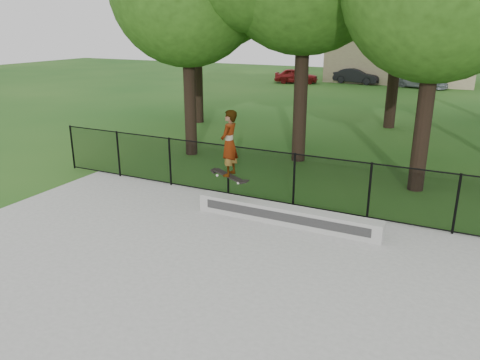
{
  "coord_description": "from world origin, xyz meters",
  "views": [
    {
      "loc": [
        3.99,
        -5.4,
        4.76
      ],
      "look_at": [
        -0.77,
        4.2,
        1.2
      ],
      "focal_mm": 35.0,
      "sensor_mm": 36.0,
      "label": 1
    }
  ],
  "objects": [
    {
      "name": "car_a",
      "position": [
        -9.83,
        33.29,
        0.63
      ],
      "size": [
        3.92,
        2.41,
        1.25
      ],
      "primitive_type": "imported",
      "rotation": [
        0.0,
        0.0,
        1.84
      ],
      "color": "maroon",
      "rests_on": "ground"
    },
    {
      "name": "skater_airborne",
      "position": [
        -1.29,
        4.63,
        1.93
      ],
      "size": [
        0.81,
        0.63,
        1.87
      ],
      "color": "black",
      "rests_on": "ground"
    },
    {
      "name": "concrete_slab",
      "position": [
        0.0,
        0.0,
        0.03
      ],
      "size": [
        14.0,
        12.0,
        0.06
      ],
      "primitive_type": "cube",
      "color": "#9A9A95",
      "rests_on": "ground"
    },
    {
      "name": "ground",
      "position": [
        0.0,
        0.0,
        0.0
      ],
      "size": [
        100.0,
        100.0,
        0.0
      ],
      "primitive_type": "plane",
      "color": "#174A15",
      "rests_on": "ground"
    },
    {
      "name": "car_c",
      "position": [
        0.15,
        34.61,
        0.61
      ],
      "size": [
        4.18,
        2.85,
        1.21
      ],
      "primitive_type": "imported",
      "rotation": [
        0.0,
        0.0,
        1.24
      ],
      "color": "#8A939C",
      "rests_on": "ground"
    },
    {
      "name": "car_b",
      "position": [
        -5.08,
        35.27,
        0.64
      ],
      "size": [
        3.69,
        1.89,
        1.28
      ],
      "primitive_type": "imported",
      "rotation": [
        0.0,
        0.0,
        1.41
      ],
      "color": "black",
      "rests_on": "ground"
    },
    {
      "name": "chainlink_fence",
      "position": [
        0.0,
        5.9,
        0.81
      ],
      "size": [
        16.06,
        0.06,
        1.5
      ],
      "color": "black",
      "rests_on": "concrete_slab"
    },
    {
      "name": "grind_ledge",
      "position": [
        0.25,
        4.7,
        0.28
      ],
      "size": [
        4.73,
        0.4,
        0.45
      ],
      "primitive_type": "cube",
      "color": "#A9AAA5",
      "rests_on": "concrete_slab"
    },
    {
      "name": "distant_building",
      "position": [
        -2.0,
        38.0,
        2.16
      ],
      "size": [
        12.4,
        6.4,
        4.3
      ],
      "color": "tan",
      "rests_on": "ground"
    }
  ]
}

